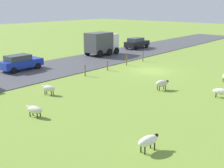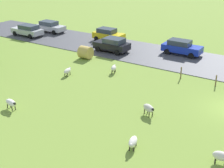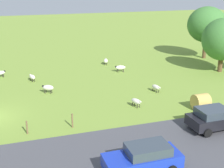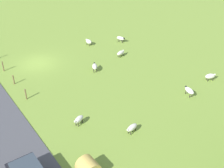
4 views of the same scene
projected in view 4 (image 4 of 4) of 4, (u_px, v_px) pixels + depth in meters
name	position (u px, v px, depth m)	size (l,w,h in m)	color
ground_plane	(38.00, 63.00, 34.13)	(160.00, 160.00, 0.00)	olive
sheep_0	(132.00, 128.00, 23.84)	(1.27, 0.70, 0.72)	silver
sheep_1	(121.00, 38.00, 38.88)	(0.85, 1.25, 0.78)	silver
sheep_2	(95.00, 66.00, 32.33)	(0.99, 1.23, 0.84)	beige
sheep_3	(121.00, 53.00, 35.37)	(1.31, 0.78, 0.72)	silver
sheep_4	(79.00, 119.00, 24.67)	(1.19, 0.84, 0.77)	silver
sheep_5	(210.00, 76.00, 30.73)	(1.23, 0.90, 0.76)	silver
sheep_6	(189.00, 90.00, 28.32)	(0.70, 1.34, 0.80)	white
sheep_7	(89.00, 42.00, 38.12)	(0.64, 1.11, 0.77)	silver
hay_bale_0	(88.00, 168.00, 20.01)	(1.38, 1.38, 1.29)	tan
fence_post_1	(3.00, 66.00, 32.32)	(0.12, 0.12, 1.17)	brown
fence_post_2	(14.00, 80.00, 30.08)	(0.12, 0.12, 1.02)	brown
fence_post_3	(26.00, 94.00, 27.77)	(0.12, 0.12, 1.13)	brown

